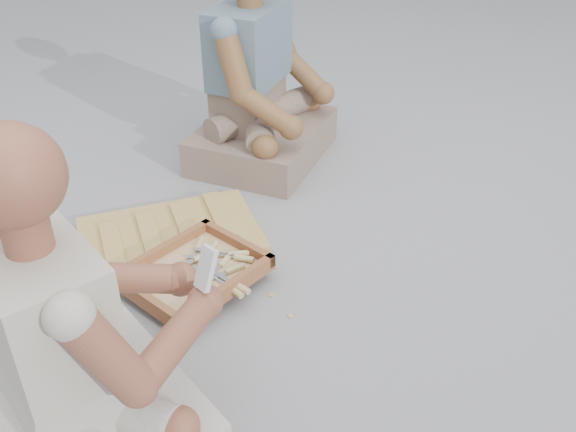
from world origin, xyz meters
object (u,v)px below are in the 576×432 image
carved_panel (171,237)px  tool_tray (194,273)px  craftsman (75,353)px  companion (259,89)px

carved_panel → tool_tray: 0.30m
carved_panel → tool_tray: (-0.03, -0.30, 0.04)m
craftsman → companion: companion is taller
tool_tray → carved_panel: bearing=84.1°
tool_tray → craftsman: size_ratio=0.58×
carved_panel → tool_tray: tool_tray is taller
carved_panel → companion: size_ratio=0.66×
carved_panel → craftsman: (-0.51, -0.74, 0.29)m
carved_panel → companion: bearing=35.0°
carved_panel → companion: 0.82m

